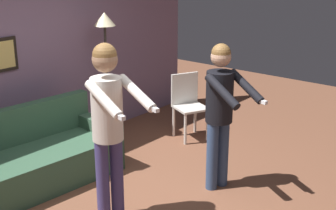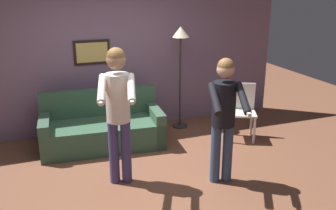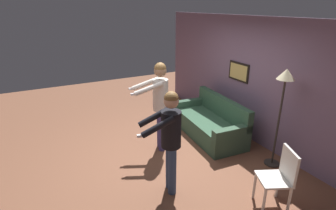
{
  "view_description": "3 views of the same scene",
  "coord_description": "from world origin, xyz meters",
  "px_view_note": "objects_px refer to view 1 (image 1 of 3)",
  "views": [
    {
      "loc": [
        -3.17,
        -3.03,
        2.57
      ],
      "look_at": [
        0.14,
        -0.3,
        1.17
      ],
      "focal_mm": 50.0,
      "sensor_mm": 36.0,
      "label": 1
    },
    {
      "loc": [
        -1.27,
        -4.31,
        2.54
      ],
      "look_at": [
        0.24,
        -0.23,
        1.11
      ],
      "focal_mm": 40.0,
      "sensor_mm": 36.0,
      "label": 2
    },
    {
      "loc": [
        3.99,
        -2.02,
        2.8
      ],
      "look_at": [
        0.45,
        -0.17,
        1.27
      ],
      "focal_mm": 28.0,
      "sensor_mm": 36.0,
      "label": 3
    }
  ],
  "objects_px": {
    "person_standing_right": "(220,104)",
    "dining_chair_distant": "(188,102)",
    "torchiere_lamp": "(105,38)",
    "person_standing_left": "(108,116)",
    "couch": "(36,161)"
  },
  "relations": [
    {
      "from": "person_standing_left",
      "to": "dining_chair_distant",
      "type": "relative_size",
      "value": 1.94
    },
    {
      "from": "couch",
      "to": "person_standing_left",
      "type": "relative_size",
      "value": 1.09
    },
    {
      "from": "torchiere_lamp",
      "to": "person_standing_right",
      "type": "height_order",
      "value": "torchiere_lamp"
    },
    {
      "from": "person_standing_right",
      "to": "dining_chair_distant",
      "type": "xyz_separation_m",
      "value": [
        1.04,
        1.23,
        -0.48
      ]
    },
    {
      "from": "couch",
      "to": "torchiere_lamp",
      "type": "bearing_deg",
      "value": 13.19
    },
    {
      "from": "person_standing_right",
      "to": "dining_chair_distant",
      "type": "height_order",
      "value": "person_standing_right"
    },
    {
      "from": "torchiere_lamp",
      "to": "person_standing_left",
      "type": "xyz_separation_m",
      "value": [
        -1.49,
        -1.61,
        -0.36
      ]
    },
    {
      "from": "couch",
      "to": "dining_chair_distant",
      "type": "relative_size",
      "value": 2.11
    },
    {
      "from": "couch",
      "to": "torchiere_lamp",
      "type": "xyz_separation_m",
      "value": [
        1.49,
        0.35,
        1.19
      ]
    },
    {
      "from": "couch",
      "to": "torchiere_lamp",
      "type": "height_order",
      "value": "torchiere_lamp"
    },
    {
      "from": "person_standing_left",
      "to": "person_standing_right",
      "type": "xyz_separation_m",
      "value": [
        1.25,
        -0.44,
        -0.1
      ]
    },
    {
      "from": "person_standing_left",
      "to": "torchiere_lamp",
      "type": "bearing_deg",
      "value": 47.19
    },
    {
      "from": "torchiere_lamp",
      "to": "person_standing_left",
      "type": "bearing_deg",
      "value": -132.81
    },
    {
      "from": "person_standing_left",
      "to": "person_standing_right",
      "type": "relative_size",
      "value": 1.08
    },
    {
      "from": "torchiere_lamp",
      "to": "couch",
      "type": "bearing_deg",
      "value": -166.81
    }
  ]
}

